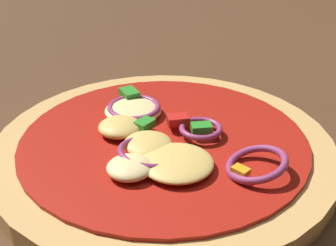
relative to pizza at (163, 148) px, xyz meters
name	(u,v)px	position (x,y,z in m)	size (l,w,h in m)	color
dining_table	(219,172)	(0.04, 0.02, -0.03)	(1.22, 1.05, 0.04)	#4C301C
pizza	(163,148)	(0.00, 0.00, 0.00)	(0.26, 0.26, 0.03)	tan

